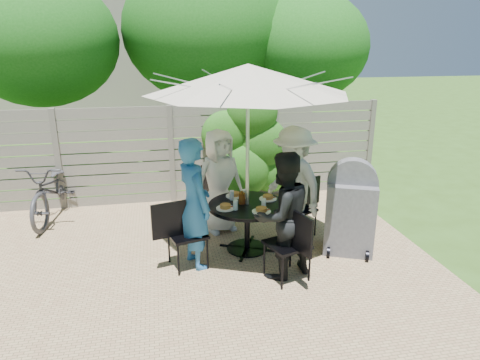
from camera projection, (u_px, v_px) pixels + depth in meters
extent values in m
plane|color=#325119|center=(185.00, 283.00, 5.47)|extent=(60.00, 60.00, 0.00)
cube|color=tan|center=(182.00, 263.00, 5.93)|extent=(7.00, 6.00, 0.02)
cube|color=gray|center=(172.00, 155.00, 7.98)|extent=(8.00, 0.10, 1.85)
ellipsoid|color=#216016|center=(246.00, 154.00, 8.11)|extent=(1.20, 0.70, 1.80)
cube|color=gray|center=(159.00, 54.00, 15.90)|extent=(10.00, 6.00, 5.00)
ellipsoid|color=#175413|center=(39.00, 40.00, 8.76)|extent=(3.20, 3.20, 2.72)
ellipsoid|color=#175413|center=(206.00, 31.00, 9.80)|extent=(3.80, 3.80, 3.23)
ellipsoid|color=#175413|center=(307.00, 47.00, 9.66)|extent=(2.80, 2.80, 2.38)
cylinder|color=black|center=(247.00, 205.00, 6.11)|extent=(1.43, 1.43, 0.03)
cylinder|color=black|center=(247.00, 228.00, 6.22)|extent=(0.08, 0.08, 0.72)
cylinder|color=black|center=(247.00, 249.00, 6.33)|extent=(0.60, 0.60, 0.04)
cylinder|color=silver|center=(247.00, 168.00, 5.94)|extent=(0.05, 0.05, 2.53)
cone|color=beige|center=(248.00, 79.00, 5.57)|extent=(3.54, 3.54, 0.39)
cube|color=black|center=(216.00, 201.00, 6.96)|extent=(0.61, 0.61, 0.04)
cube|color=black|center=(208.00, 182.00, 7.06)|extent=(0.21, 0.44, 0.47)
imported|color=silver|center=(219.00, 181.00, 6.75)|extent=(0.95, 0.78, 1.68)
cube|color=black|center=(187.00, 235.00, 5.71)|extent=(0.58, 0.58, 0.04)
cube|color=black|center=(169.00, 220.00, 5.54)|extent=(0.46, 0.15, 0.48)
imported|color=#24609D|center=(194.00, 204.00, 5.65)|extent=(0.63, 0.76, 1.79)
cube|color=black|center=(287.00, 245.00, 5.41)|extent=(0.61, 0.61, 0.04)
cube|color=black|center=(300.00, 233.00, 5.13)|extent=(0.18, 0.47, 0.49)
imported|color=black|center=(282.00, 216.00, 5.40)|extent=(0.99, 0.88, 1.68)
cube|color=black|center=(299.00, 209.00, 6.67)|extent=(0.59, 0.59, 0.04)
cube|color=black|center=(309.00, 192.00, 6.72)|extent=(0.41, 0.22, 0.45)
imported|color=silver|center=(294.00, 184.00, 6.47)|extent=(1.01, 1.30, 1.77)
cylinder|color=white|center=(234.00, 196.00, 6.40)|extent=(0.26, 0.26, 0.01)
cylinder|color=olive|center=(234.00, 194.00, 6.39)|extent=(0.15, 0.15, 0.05)
cylinder|color=white|center=(225.00, 208.00, 5.93)|extent=(0.26, 0.26, 0.01)
cylinder|color=olive|center=(225.00, 206.00, 5.92)|extent=(0.15, 0.15, 0.05)
cylinder|color=white|center=(261.00, 212.00, 5.81)|extent=(0.26, 0.26, 0.01)
cylinder|color=olive|center=(261.00, 209.00, 5.80)|extent=(0.15, 0.15, 0.05)
cylinder|color=white|center=(268.00, 199.00, 6.28)|extent=(0.26, 0.26, 0.01)
cylinder|color=olive|center=(268.00, 197.00, 6.27)|extent=(0.15, 0.15, 0.05)
cylinder|color=silver|center=(232.00, 195.00, 6.25)|extent=(0.07, 0.07, 0.14)
cylinder|color=silver|center=(235.00, 205.00, 5.87)|extent=(0.07, 0.07, 0.14)
cylinder|color=silver|center=(264.00, 203.00, 5.93)|extent=(0.07, 0.07, 0.14)
cylinder|color=#59280C|center=(242.00, 198.00, 6.09)|extent=(0.09, 0.09, 0.16)
cylinder|color=#C6B293|center=(245.00, 194.00, 6.32)|extent=(0.08, 0.08, 0.12)
imported|color=#333338|center=(54.00, 189.00, 7.36)|extent=(0.95, 2.05, 1.04)
cube|color=slate|center=(349.00, 218.00, 6.13)|extent=(0.84, 0.76, 1.06)
cylinder|color=slate|center=(352.00, 183.00, 5.97)|extent=(0.73, 0.47, 0.70)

